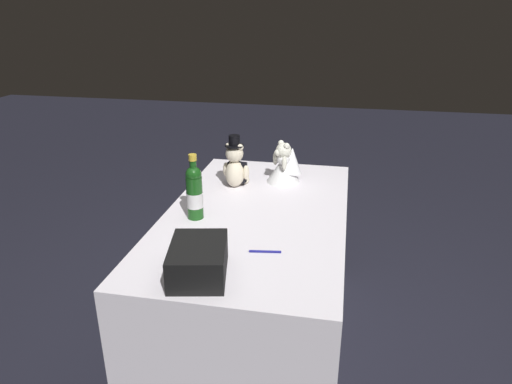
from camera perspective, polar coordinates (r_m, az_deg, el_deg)
ground_plane at (r=2.52m, az=0.00°, el=-18.05°), size 12.00×12.00×0.00m
reception_table at (r=2.30m, az=0.00°, el=-10.96°), size 1.44×0.81×0.74m
teddy_bear_groom at (r=2.39m, az=-2.54°, el=3.18°), size 0.14×0.15×0.27m
teddy_bear_bride at (r=2.46m, az=3.65°, el=3.42°), size 0.21×0.23×0.22m
champagne_bottle at (r=2.04m, az=-7.58°, el=0.04°), size 0.07×0.07×0.29m
signing_pen at (r=1.79m, az=0.97°, el=-7.32°), size 0.03×0.13×0.01m
gift_case_black at (r=1.64m, az=-7.11°, el=-8.34°), size 0.29×0.24×0.12m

